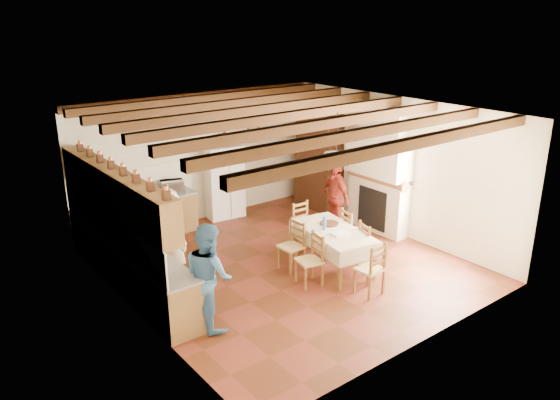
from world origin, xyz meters
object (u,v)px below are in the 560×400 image
at_px(chair_left_far, 291,246).
at_px(chair_right_far, 353,232).
at_px(chair_right_near, 371,246).
at_px(person_woman_blue, 209,276).
at_px(dining_table, 333,234).
at_px(person_woman_red, 335,197).
at_px(chair_end_near, 370,268).
at_px(chair_left_near, 309,260).
at_px(person_man, 172,240).
at_px(chair_end_far, 305,226).
at_px(microwave, 172,187).
at_px(refrigerator, 222,181).
at_px(hutch, 319,161).

distance_m(chair_left_far, chair_right_far, 1.45).
relative_size(chair_right_near, person_woman_blue, 0.57).
distance_m(dining_table, person_woman_red, 1.94).
height_order(dining_table, chair_right_far, chair_right_far).
height_order(chair_end_near, person_woman_blue, person_woman_blue).
distance_m(chair_end_near, person_woman_blue, 2.85).
xyz_separation_m(chair_left_near, person_man, (-1.99, 1.31, 0.46)).
height_order(chair_end_near, person_man, person_man).
bearing_deg(chair_end_far, person_man, 179.78).
bearing_deg(chair_right_far, chair_left_far, 94.85).
distance_m(chair_right_near, person_woman_blue, 3.45).
height_order(chair_left_far, person_woman_red, person_woman_red).
height_order(dining_table, chair_end_near, chair_end_near).
bearing_deg(chair_left_near, person_woman_blue, -76.78).
bearing_deg(chair_end_near, microwave, -77.02).
xyz_separation_m(person_woman_blue, microwave, (1.38, 3.86, 0.19)).
bearing_deg(person_woman_blue, refrigerator, -32.15).
distance_m(refrigerator, person_man, 3.75).
bearing_deg(microwave, dining_table, -49.95).
xyz_separation_m(chair_left_near, microwave, (-0.71, 3.78, 0.55)).
relative_size(dining_table, chair_end_far, 1.98).
xyz_separation_m(hutch, person_woman_blue, (-4.96, -3.07, -0.35)).
relative_size(person_man, person_woman_blue, 1.10).
relative_size(chair_end_near, chair_end_far, 1.00).
bearing_deg(refrigerator, chair_end_far, -76.45).
bearing_deg(chair_left_near, dining_table, 117.46).
bearing_deg(hutch, microwave, 169.56).
xyz_separation_m(chair_right_near, person_woman_red, (0.81, 1.87, 0.31)).
bearing_deg(person_man, microwave, -33.60).
relative_size(dining_table, microwave, 3.90).
height_order(chair_left_near, person_woman_red, person_woman_red).
xyz_separation_m(refrigerator, chair_end_far, (0.32, -2.67, -0.39)).
distance_m(refrigerator, chair_left_far, 3.35).
distance_m(chair_end_near, microwave, 4.89).
bearing_deg(person_woman_blue, person_man, -1.98).
height_order(chair_end_far, person_woman_blue, person_woman_blue).
xyz_separation_m(refrigerator, person_woman_blue, (-2.76, -4.03, -0.02)).
height_order(person_woman_blue, microwave, person_woman_blue).
height_order(chair_right_far, chair_end_near, same).
height_order(chair_right_near, chair_end_near, same).
xyz_separation_m(person_man, microwave, (1.27, 2.47, 0.10)).
distance_m(refrigerator, chair_right_near, 4.28).
height_order(chair_right_near, person_woman_red, person_woman_red).
bearing_deg(person_man, person_woman_red, -92.17).
bearing_deg(person_woman_blue, chair_end_near, -104.62).
height_order(chair_left_far, chair_right_far, same).
relative_size(refrigerator, chair_right_near, 1.81).
relative_size(chair_right_near, microwave, 1.97).
xyz_separation_m(chair_right_far, chair_end_far, (-0.57, 0.83, 0.00)).
bearing_deg(hutch, refrigerator, 158.44).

